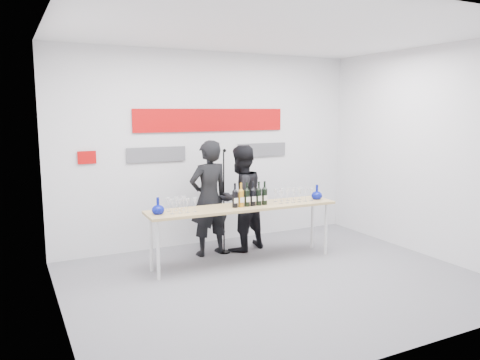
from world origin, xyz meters
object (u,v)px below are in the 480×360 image
object	(u,v)px
presenter_left	(209,198)
mic_stand	(224,222)
tasting_table	(243,210)
presenter_right	(241,198)

from	to	relation	value
presenter_left	mic_stand	xyz separation A→B (m)	(0.23, -0.02, -0.37)
tasting_table	presenter_left	world-z (taller)	presenter_left
presenter_right	mic_stand	size ratio (longest dim) A/B	1.03
mic_stand	presenter_left	bearing A→B (deg)	-165.20
tasting_table	presenter_left	size ratio (longest dim) A/B	1.61
presenter_left	mic_stand	bearing A→B (deg)	168.21
mic_stand	presenter_right	bearing A→B (deg)	23.50
mic_stand	tasting_table	bearing A→B (deg)	-65.38
tasting_table	presenter_right	size ratio (longest dim) A/B	1.70
presenter_left	tasting_table	bearing A→B (deg)	109.84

